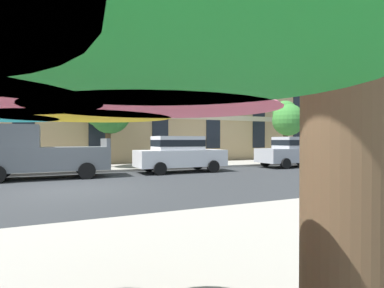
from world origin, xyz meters
name	(u,v)px	position (x,y,z in m)	size (l,w,h in m)	color
ground_plane	(73,190)	(0.00, 0.00, 0.00)	(120.00, 120.00, 0.00)	#2D3033
sidewalk_far	(64,170)	(0.00, 6.80, 0.06)	(56.00, 3.60, 0.12)	#9E998E
apartment_building	(59,55)	(0.00, 14.99, 8.00)	(39.67, 12.08, 16.00)	tan
pickup_gray	(38,154)	(-1.13, 3.70, 1.03)	(5.10, 2.12, 2.20)	slate
sedan_white	(179,153)	(5.16, 3.70, 0.95)	(4.40, 1.98, 1.78)	silver
sedan_silver	(294,151)	(12.50, 3.70, 0.95)	(4.40, 1.98, 1.78)	#A8AAB2
pickup_silver	(362,148)	(18.40, 3.70, 1.03)	(5.10, 2.12, 2.20)	#A8AAB2
street_tree_middle	(106,105)	(2.16, 6.93, 3.49)	(2.91, 3.16, 5.09)	#4C3823
street_tree_right	(287,118)	(14.48, 6.54, 3.13)	(2.23, 2.36, 4.39)	#4C3823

